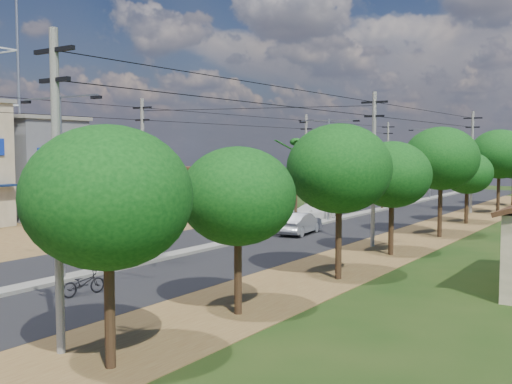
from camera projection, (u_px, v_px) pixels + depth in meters
ground at (64, 281)px, 25.90m from camera, size 160.00×160.00×0.00m
road at (256, 238)px, 38.31m from camera, size 12.00×110.00×0.04m
median at (281, 231)px, 40.79m from camera, size 1.00×90.00×0.18m
dirt_lot_west at (17, 232)px, 40.87m from camera, size 18.00×46.00×0.04m
dirt_shoulder_east at (382, 251)px, 33.58m from camera, size 5.00×90.00×0.03m
shophouse_grey at (29, 168)px, 49.41m from camera, size 9.00×6.40×8.30m
low_shed at (127, 188)px, 57.31m from camera, size 10.40×10.40×3.95m
tree_east_a at (108, 198)px, 15.32m from camera, size 4.40×4.40×6.37m
tree_east_b at (238, 196)px, 20.42m from camera, size 4.00×4.00×5.83m
tree_east_c at (339, 169)px, 25.94m from camera, size 4.60×4.60×6.83m
tree_east_d at (392, 175)px, 31.94m from camera, size 4.20×4.20×6.13m
tree_east_e at (441, 159)px, 38.39m from camera, size 4.80×4.80×7.14m
tree_east_f at (467, 173)px, 45.33m from camera, size 3.80×3.80×5.52m
tree_east_g at (499, 154)px, 51.51m from camera, size 5.00×5.00×7.38m
palm_median_near at (129, 153)px, 28.81m from camera, size 2.00×2.00×6.15m
palm_median_mid at (296, 146)px, 42.02m from camera, size 2.00×2.00×6.55m
palm_median_far at (383, 154)px, 55.31m from camera, size 2.00×2.00×5.85m
streetlight_near at (61, 171)px, 25.55m from camera, size 5.10×0.18×8.00m
streetlight_mid at (328, 161)px, 46.24m from camera, size 5.10×0.18×8.00m
streetlight_far at (431, 157)px, 66.93m from camera, size 5.10×0.18×8.00m
utility_pole_w_b at (143, 163)px, 39.38m from camera, size 1.60×0.24×9.00m
utility_pole_w_c at (306, 159)px, 57.59m from camera, size 1.60×0.24×9.00m
utility_pole_w_d at (388, 156)px, 74.97m from camera, size 1.60×0.24×9.00m
utility_pole_e_a at (57, 185)px, 16.41m from camera, size 1.60×0.24×9.00m
utility_pole_e_b at (374, 165)px, 34.62m from camera, size 1.60×0.24×9.00m
utility_pole_e_c at (472, 160)px, 52.83m from camera, size 1.60×0.24×9.00m
car_silver_mid at (300, 224)px, 39.86m from camera, size 2.07×4.57×1.46m
car_white_far at (309, 213)px, 47.17m from camera, size 3.22×4.88×1.31m
car_parked_dark at (124, 226)px, 38.90m from camera, size 4.24×2.15×1.39m
moto_rider_east at (83, 284)px, 23.24m from camera, size 0.93×1.91×0.96m
moto_rider_west_a at (244, 229)px, 39.19m from camera, size 0.96×1.99×1.00m
moto_rider_west_b at (338, 211)px, 50.70m from camera, size 0.52×1.51×0.89m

